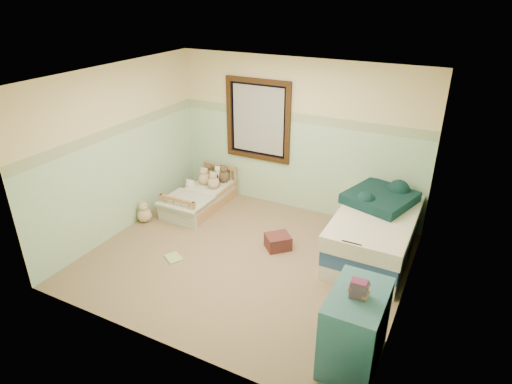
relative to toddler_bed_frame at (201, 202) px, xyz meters
The scene contains 29 objects.
floor 1.77m from the toddler_bed_frame, 36.35° to the right, with size 4.20×3.60×0.02m, color #86694A.
ceiling 3.00m from the toddler_bed_frame, 36.35° to the right, with size 4.20×3.60×0.02m, color white.
wall_back 1.99m from the toddler_bed_frame, 27.73° to the left, with size 4.20×0.04×2.50m, color beige.
wall_front 3.39m from the toddler_bed_frame, 63.41° to the right, with size 4.20×0.04×2.50m, color beige.
wall_left 1.71m from the toddler_bed_frame, 122.66° to the right, with size 0.04×3.60×2.50m, color beige.
wall_right 3.86m from the toddler_bed_frame, 16.58° to the right, with size 0.04×3.60×2.50m, color beige.
wainscot_mint 1.74m from the toddler_bed_frame, 27.25° to the left, with size 4.20×0.01×1.50m, color #98CD97.
border_strip 2.19m from the toddler_bed_frame, 27.25° to the left, with size 4.20×0.01×0.15m, color #4E7851.
window_frame 1.70m from the toddler_bed_frame, 44.33° to the left, with size 1.16×0.06×1.36m, color black.
window_blinds 1.70m from the toddler_bed_frame, 44.73° to the left, with size 0.92×0.01×1.12m, color #B6B6B1.
toddler_bed_frame is the anchor object (origin of this frame).
toddler_mattress 0.15m from the toddler_bed_frame, ahead, with size 0.62×1.30×0.12m, color silver.
patchwork_quilt 0.48m from the toddler_bed_frame, 90.00° to the right, with size 0.74×0.68×0.03m, color #7092BF.
plush_bed_brown 0.61m from the toddler_bed_frame, 106.70° to the left, with size 0.21×0.21×0.21m, color brown.
plush_bed_white 0.59m from the toddler_bed_frame, 84.29° to the left, with size 0.20×0.20×0.20m, color white.
plush_bed_tan 0.43m from the toddler_bed_frame, 109.65° to the left, with size 0.21×0.21×0.21m, color #D2B485.
plush_bed_dark 0.42m from the toddler_bed_frame, 65.10° to the left, with size 0.16×0.16×0.16m, color black.
plush_floor_cream 0.31m from the toddler_bed_frame, 157.72° to the left, with size 0.27×0.27×0.27m, color silver.
plush_floor_tan 1.00m from the toddler_bed_frame, 121.57° to the right, with size 0.23×0.23×0.23m, color #D2B485.
twin_bed_frame 2.98m from the toddler_bed_frame, ahead, with size 0.97×1.94×0.22m, color silver.
twin_boxspring 2.99m from the toddler_bed_frame, ahead, with size 0.97×1.94×0.22m, color navy.
twin_mattress 3.01m from the toddler_bed_frame, ahead, with size 1.01×1.98×0.22m, color silver.
teal_blanket 3.01m from the toddler_bed_frame, ahead, with size 0.83×0.87×0.14m, color black.
dresser 3.92m from the toddler_bed_frame, 33.40° to the right, with size 0.52×0.83×0.83m, color #326C76.
book_stack 4.01m from the toddler_bed_frame, 33.81° to the right, with size 0.16×0.13×0.16m, color brown.
red_pillow 1.81m from the toddler_bed_frame, 18.83° to the right, with size 0.34×0.29×0.21m, color maroon.
floor_book 1.59m from the toddler_bed_frame, 70.65° to the right, with size 0.25×0.19×0.02m, color yellow.
extra_plush_0 0.63m from the toddler_bed_frame, 73.58° to the left, with size 0.22×0.22×0.22m, color brown.
extra_plush_1 0.40m from the toddler_bed_frame, 57.23° to the left, with size 0.21×0.21×0.21m, color #D2B485.
Camera 1 is at (2.47, -4.49, 3.49)m, focal length 30.73 mm.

